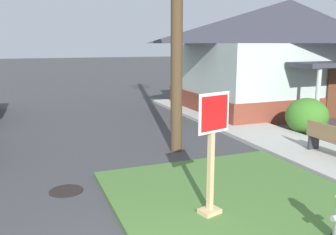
# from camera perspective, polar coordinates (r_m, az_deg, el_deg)

# --- Properties ---
(grass_corner_patch) EXTENTS (4.76, 5.47, 0.08)m
(grass_corner_patch) POSITION_cam_1_polar(r_m,az_deg,el_deg) (7.19, 12.14, -13.39)
(grass_corner_patch) COLOR #477033
(grass_corner_patch) RESTS_ON ground
(sidewalk_strip) EXTENTS (2.20, 16.65, 0.12)m
(sidewalk_strip) POSITION_cam_1_polar(r_m,az_deg,el_deg) (12.37, 15.36, -2.80)
(sidewalk_strip) COLOR #B2AFA8
(sidewalk_strip) RESTS_ON ground
(stop_sign) EXTENTS (0.66, 0.37, 2.17)m
(stop_sign) POSITION_cam_1_polar(r_m,az_deg,el_deg) (6.29, 6.90, -6.33)
(stop_sign) COLOR tan
(stop_sign) RESTS_ON grass_corner_patch
(manhole_cover) EXTENTS (0.70, 0.70, 0.02)m
(manhole_cover) POSITION_cam_1_polar(r_m,az_deg,el_deg) (8.03, -15.81, -11.11)
(manhole_cover) COLOR black
(manhole_cover) RESTS_ON ground
(street_bench) EXTENTS (0.44, 1.66, 0.85)m
(street_bench) POSITION_cam_1_polar(r_m,az_deg,el_deg) (10.40, 24.77, -3.16)
(street_bench) COLOR #93704C
(street_bench) RESTS_ON sidewalk_strip
(corner_house) EXTENTS (10.01, 7.75, 5.07)m
(corner_house) POSITION_cam_1_polar(r_m,az_deg,el_deg) (18.32, 18.35, 9.61)
(corner_house) COLOR brown
(corner_house) RESTS_ON ground
(shrub_near_porch) EXTENTS (1.42, 1.42, 1.24)m
(shrub_near_porch) POSITION_cam_1_polar(r_m,az_deg,el_deg) (13.22, 21.10, 0.23)
(shrub_near_porch) COLOR #397324
(shrub_near_porch) RESTS_ON ground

